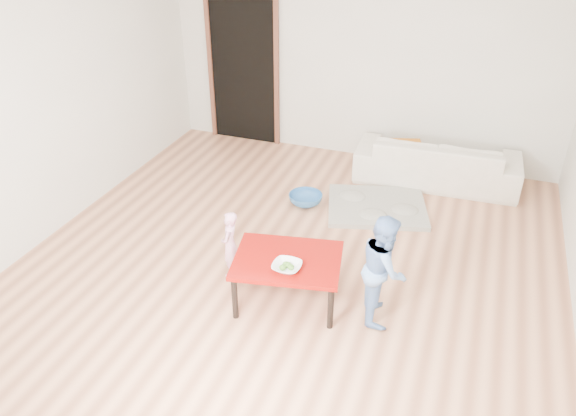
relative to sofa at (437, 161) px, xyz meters
The scene contains 13 objects.
floor 2.33m from the sofa, 117.76° to the right, with size 5.00×5.00×0.01m, color #9D6143.
back_wall 1.55m from the sofa, 157.36° to the left, with size 5.00×0.02×2.60m, color silver.
left_wall 4.25m from the sofa, 150.20° to the right, with size 0.02×5.00×2.60m, color silver.
doorway 2.81m from the sofa, behind, with size 1.02×0.08×2.11m, color brown, non-canonical shape.
sofa is the anchor object (origin of this frame).
cushion 0.44m from the sofa, 160.91° to the right, with size 0.43×0.39×0.12m, color #CB6D16.
red_table 2.86m from the sofa, 108.70° to the right, with size 0.89×0.67×0.45m, color maroon, non-canonical shape.
bowl 2.99m from the sofa, 106.91° to the right, with size 0.24×0.24×0.06m, color white.
broccoli 2.99m from the sofa, 106.91° to the right, with size 0.12×0.12×0.06m, color #2D5919, non-canonical shape.
child_pink 2.96m from the sofa, 121.40° to the right, with size 0.24×0.16×0.65m, color pink.
child_blue 2.63m from the sofa, 92.74° to the right, with size 0.47×0.36×0.96m, color #6595EB.
basin 1.69m from the sofa, 141.00° to the right, with size 0.38×0.38×0.12m, color #2A63A1.
blanket 1.06m from the sofa, 120.20° to the right, with size 1.07×0.89×0.05m, color #A09E8D, non-canonical shape.
Camera 1 is at (1.47, -4.25, 3.19)m, focal length 35.00 mm.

